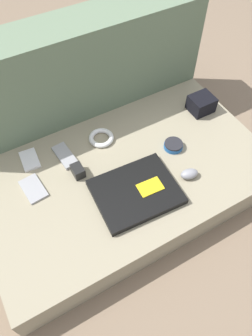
# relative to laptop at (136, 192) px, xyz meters

# --- Properties ---
(ground_plane) EXTENTS (8.00, 8.00, 0.00)m
(ground_plane) POSITION_rel_laptop_xyz_m (0.02, 0.11, -0.14)
(ground_plane) COLOR #7A6651
(couch_seat) EXTENTS (1.12, 0.65, 0.13)m
(couch_seat) POSITION_rel_laptop_xyz_m (0.02, 0.11, -0.08)
(couch_seat) COLOR gray
(couch_seat) RESTS_ON ground_plane
(couch_backrest) EXTENTS (1.12, 0.20, 0.53)m
(couch_backrest) POSITION_rel_laptop_xyz_m (0.02, 0.53, 0.12)
(couch_backrest) COLOR #60755B
(couch_backrest) RESTS_ON ground_plane
(laptop) EXTENTS (0.31, 0.26, 0.03)m
(laptop) POSITION_rel_laptop_xyz_m (0.00, 0.00, 0.00)
(laptop) COLOR black
(laptop) RESTS_ON couch_seat
(computer_mouse) EXTENTS (0.08, 0.06, 0.04)m
(computer_mouse) POSITION_rel_laptop_xyz_m (0.21, -0.03, 0.01)
(computer_mouse) COLOR gray
(computer_mouse) RESTS_ON couch_seat
(speaker_puck) EXTENTS (0.08, 0.08, 0.03)m
(speaker_puck) POSITION_rel_laptop_xyz_m (0.25, 0.12, -0.00)
(speaker_puck) COLOR #1E569E
(speaker_puck) RESTS_ON couch_seat
(phone_silver) EXTENTS (0.07, 0.11, 0.01)m
(phone_silver) POSITION_rel_laptop_xyz_m (-0.29, 0.34, -0.01)
(phone_silver) COLOR silver
(phone_silver) RESTS_ON couch_seat
(phone_black) EXTENTS (0.08, 0.12, 0.01)m
(phone_black) POSITION_rel_laptop_xyz_m (-0.32, 0.20, -0.01)
(phone_black) COLOR #99999E
(phone_black) RESTS_ON couch_seat
(phone_small) EXTENTS (0.07, 0.13, 0.01)m
(phone_small) POSITION_rel_laptop_xyz_m (-0.16, 0.29, -0.01)
(phone_small) COLOR #99999E
(phone_small) RESTS_ON couch_seat
(camera_pouch) EXTENTS (0.10, 0.09, 0.07)m
(camera_pouch) POSITION_rel_laptop_xyz_m (0.48, 0.24, 0.02)
(camera_pouch) COLOR black
(camera_pouch) RESTS_ON couch_seat
(charger_brick) EXTENTS (0.04, 0.06, 0.04)m
(charger_brick) POSITION_rel_laptop_xyz_m (-0.15, 0.18, 0.01)
(charger_brick) COLOR black
(charger_brick) RESTS_ON couch_seat
(cable_coil) EXTENTS (0.10, 0.10, 0.02)m
(cable_coil) POSITION_rel_laptop_xyz_m (0.01, 0.30, -0.00)
(cable_coil) COLOR white
(cable_coil) RESTS_ON couch_seat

